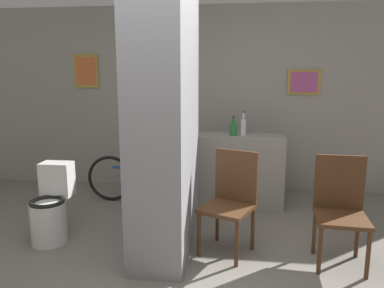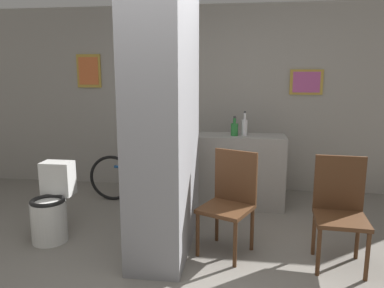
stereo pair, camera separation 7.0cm
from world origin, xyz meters
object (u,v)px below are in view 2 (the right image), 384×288
at_px(chair_near_pillar, 230,198).
at_px(bottle_tall, 245,127).
at_px(toilet, 52,208).
at_px(bicycle, 150,178).
at_px(chair_by_doorway, 340,207).

bearing_deg(chair_near_pillar, bottle_tall, 108.00).
xyz_separation_m(toilet, bicycle, (0.72, 1.21, -0.01)).
bearing_deg(chair_near_pillar, toilet, -156.19).
bearing_deg(toilet, chair_by_doorway, -2.35).
bearing_deg(toilet, chair_near_pillar, -0.00).
relative_size(toilet, chair_by_doorway, 0.80).
distance_m(toilet, chair_near_pillar, 1.81).
bearing_deg(chair_near_pillar, bicycle, 155.68).
height_order(toilet, chair_near_pillar, chair_near_pillar).
bearing_deg(bicycle, toilet, -120.52).
xyz_separation_m(chair_near_pillar, bicycle, (-1.09, 1.21, -0.20)).
distance_m(chair_near_pillar, bicycle, 1.64).
relative_size(chair_by_doorway, bicycle, 0.59).
bearing_deg(chair_by_doorway, bicycle, 151.46).
relative_size(toilet, bottle_tall, 2.53).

